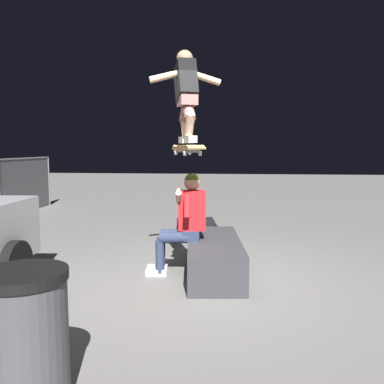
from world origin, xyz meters
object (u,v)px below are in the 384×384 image
at_px(kicker_ramp, 200,232).
at_px(trash_bin, 26,339).
at_px(ledge_box_main, 214,257).
at_px(person_sitting_on_ledge, 184,219).
at_px(skater_airborne, 186,92).
at_px(skateboard, 187,149).

height_order(kicker_ramp, trash_bin, trash_bin).
xyz_separation_m(ledge_box_main, person_sitting_on_ledge, (-0.01, 0.38, 0.48)).
bearing_deg(kicker_ramp, skater_airborne, 179.99).
distance_m(skateboard, kicker_ramp, 2.82).
bearing_deg(trash_bin, ledge_box_main, -20.91).
relative_size(person_sitting_on_ledge, skater_airborne, 1.14).
bearing_deg(trash_bin, skateboard, -15.24).
height_order(person_sitting_on_ledge, skater_airborne, skater_airborne).
distance_m(ledge_box_main, skater_airborne, 2.07).
xyz_separation_m(person_sitting_on_ledge, skateboard, (-0.09, -0.06, 0.88)).
bearing_deg(ledge_box_main, kicker_ramp, 8.57).
xyz_separation_m(ledge_box_main, skater_airborne, (-0.05, 0.34, 2.04)).
height_order(ledge_box_main, skater_airborne, skater_airborne).
bearing_deg(person_sitting_on_ledge, skater_airborne, -136.84).
relative_size(ledge_box_main, skateboard, 1.64).
distance_m(person_sitting_on_ledge, skateboard, 0.88).
height_order(ledge_box_main, skateboard, skateboard).
bearing_deg(kicker_ramp, skateboard, -179.58).
distance_m(ledge_box_main, trash_bin, 2.91).
bearing_deg(trash_bin, person_sitting_on_ledge, -13.63).
xyz_separation_m(ledge_box_main, trash_bin, (-2.71, 1.03, 0.21)).
height_order(skateboard, kicker_ramp, skateboard).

